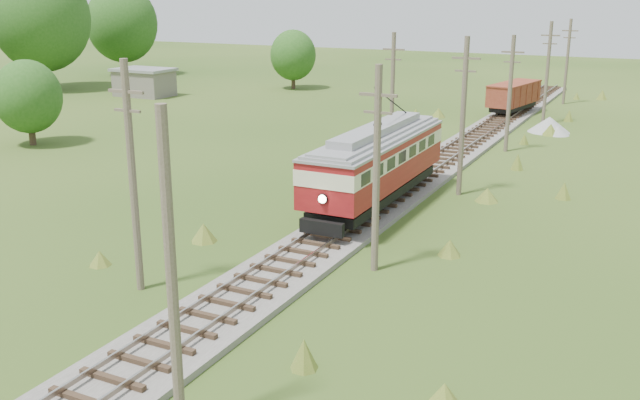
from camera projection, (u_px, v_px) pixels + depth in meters
The scene contains 17 objects.
railbed_main at pixel (423, 174), 45.20m from camera, with size 3.60×96.00×0.57m.
streetcar at pixel (377, 159), 37.77m from camera, with size 3.21×13.37×6.09m.
gondola at pixel (514, 95), 67.27m from camera, with size 3.74×7.98×2.55m.
gravel_pile at pixel (550, 125), 59.38m from camera, with size 3.57×3.79×1.30m.
utility_pole_r_1 at pixel (172, 279), 17.82m from camera, with size 0.30×0.30×8.80m.
utility_pole_r_2 at pixel (377, 168), 28.87m from camera, with size 1.60×0.30×8.60m.
utility_pole_r_3 at pixel (463, 116), 40.01m from camera, with size 1.60×0.30×9.00m.
utility_pole_r_4 at pixel (510, 93), 51.33m from camera, with size 1.60×0.30×8.40m.
utility_pole_r_5 at pixel (547, 72), 62.23m from camera, with size 1.60×0.30×8.90m.
utility_pole_r_6 at pixel (567, 61), 73.50m from camera, with size 1.60×0.30×8.70m.
utility_pole_l_a at pixel (132, 176), 26.90m from camera, with size 1.60×0.30×9.00m.
utility_pole_l_b at pixel (392, 92), 51.10m from camera, with size 1.60×0.30×8.60m.
tree_left_4 at pixel (41, 18), 83.33m from camera, with size 11.34×11.34×14.61m.
tree_left_5 at pixel (122, 23), 98.26m from camera, with size 9.66×9.66×12.44m.
tree_mid_a at pixel (293, 55), 85.35m from camera, with size 5.46×5.46×7.03m.
tree_mid_c at pixel (28, 97), 53.71m from camera, with size 5.04×5.04×6.49m.
shed at pixel (144, 82), 80.06m from camera, with size 6.40×4.40×3.10m.
Camera 1 is at (13.85, -8.12, 11.30)m, focal length 40.00 mm.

